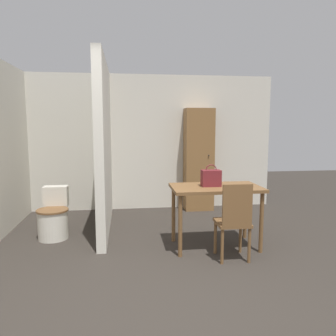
{
  "coord_description": "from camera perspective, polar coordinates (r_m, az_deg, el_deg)",
  "views": [
    {
      "loc": [
        -0.3,
        -2.61,
        1.57
      ],
      "look_at": [
        0.27,
        1.65,
        1.01
      ],
      "focal_mm": 35.0,
      "sensor_mm": 36.0,
      "label": 1
    }
  ],
  "objects": [
    {
      "name": "toilet",
      "position": [
        4.92,
        -19.3,
        -8.2
      ],
      "size": [
        0.43,
        0.58,
        0.69
      ],
      "color": "silver",
      "rests_on": "ground_plane"
    },
    {
      "name": "wooden_cabinet",
      "position": [
        6.11,
        5.35,
        1.46
      ],
      "size": [
        0.52,
        0.38,
        1.88
      ],
      "color": "brown",
      "rests_on": "ground_plane"
    },
    {
      "name": "partition_wall",
      "position": [
        5.04,
        -11.05,
        3.64
      ],
      "size": [
        0.12,
        2.19,
        2.5
      ],
      "color": "beige",
      "rests_on": "ground_plane"
    },
    {
      "name": "dining_table",
      "position": [
        4.25,
        8.32,
        -4.49
      ],
      "size": [
        1.13,
        0.66,
        0.8
      ],
      "color": "brown",
      "rests_on": "ground_plane"
    },
    {
      "name": "wall_back",
      "position": [
        6.19,
        -4.8,
        4.42
      ],
      "size": [
        5.02,
        0.12,
        2.5
      ],
      "color": "beige",
      "rests_on": "ground_plane"
    },
    {
      "name": "wooden_chair",
      "position": [
        3.9,
        11.44,
        -8.75
      ],
      "size": [
        0.39,
        0.39,
        0.92
      ],
      "rotation": [
        0.0,
        0.0,
        -0.03
      ],
      "color": "brown",
      "rests_on": "ground_plane"
    },
    {
      "name": "ground_plane",
      "position": [
        3.06,
        -0.95,
        -23.43
      ],
      "size": [
        16.0,
        16.0,
        0.0
      ],
      "primitive_type": "plane",
      "color": "#2D2823"
    },
    {
      "name": "handbag",
      "position": [
        4.2,
        7.5,
        -1.72
      ],
      "size": [
        0.24,
        0.15,
        0.28
      ],
      "color": "maroon",
      "rests_on": "dining_table"
    }
  ]
}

